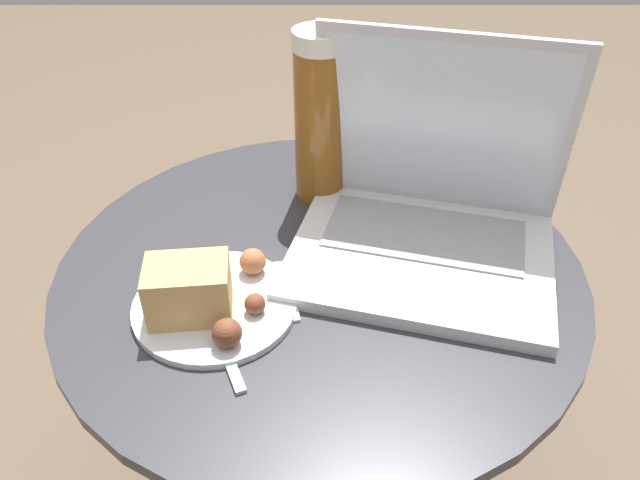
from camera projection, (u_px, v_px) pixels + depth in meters
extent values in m
cylinder|color=black|center=(319.00, 400.00, 1.00)|extent=(0.07, 0.07, 0.53)
cylinder|color=#2D2D33|center=(318.00, 268.00, 0.83)|extent=(0.69, 0.69, 0.02)
cube|color=white|center=(228.00, 297.00, 0.77)|extent=(0.18, 0.14, 0.00)
cube|color=silver|center=(418.00, 257.00, 0.82)|extent=(0.39, 0.33, 0.02)
cube|color=gray|center=(422.00, 233.00, 0.84)|extent=(0.29, 0.19, 0.00)
cube|color=silver|center=(439.00, 124.00, 0.83)|extent=(0.33, 0.12, 0.26)
cube|color=silver|center=(439.00, 125.00, 0.82)|extent=(0.31, 0.10, 0.23)
cylinder|color=brown|center=(318.00, 127.00, 0.89)|extent=(0.07, 0.07, 0.23)
cylinder|color=white|center=(318.00, 40.00, 0.81)|extent=(0.07, 0.07, 0.03)
cylinder|color=silver|center=(213.00, 305.00, 0.75)|extent=(0.20, 0.20, 0.01)
cube|color=tan|center=(187.00, 290.00, 0.72)|extent=(0.10, 0.08, 0.07)
sphere|color=#9E5B38|center=(251.00, 261.00, 0.79)|extent=(0.03, 0.03, 0.03)
sphere|color=#4C6B33|center=(206.00, 262.00, 0.79)|extent=(0.03, 0.03, 0.03)
sphere|color=brown|center=(253.00, 304.00, 0.73)|extent=(0.03, 0.03, 0.03)
sphere|color=brown|center=(225.00, 333.00, 0.69)|extent=(0.03, 0.03, 0.03)
cube|color=#B2B2B7|center=(224.00, 354.00, 0.69)|extent=(0.06, 0.11, 0.00)
cube|color=#B2B2B7|center=(206.00, 306.00, 0.76)|extent=(0.04, 0.06, 0.00)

